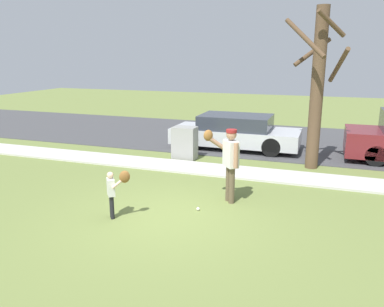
# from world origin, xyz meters

# --- Properties ---
(ground_plane) EXTENTS (48.00, 48.00, 0.00)m
(ground_plane) POSITION_xyz_m (0.00, 3.50, 0.00)
(ground_plane) COLOR olive
(sidewalk_strip) EXTENTS (36.00, 1.20, 0.06)m
(sidewalk_strip) POSITION_xyz_m (0.00, 3.60, 0.03)
(sidewalk_strip) COLOR beige
(sidewalk_strip) RESTS_ON ground
(road_surface) EXTENTS (36.00, 6.80, 0.02)m
(road_surface) POSITION_xyz_m (0.00, 8.60, 0.01)
(road_surface) COLOR #424244
(road_surface) RESTS_ON ground
(person_adult) EXTENTS (0.87, 0.49, 1.72)m
(person_adult) POSITION_xyz_m (0.99, 1.29, 1.08)
(person_adult) COLOR brown
(person_adult) RESTS_ON ground
(person_child) EXTENTS (0.56, 0.32, 1.06)m
(person_child) POSITION_xyz_m (-1.01, -0.42, 0.68)
(person_child) COLOR black
(person_child) RESTS_ON ground
(baseball) EXTENTS (0.07, 0.07, 0.07)m
(baseball) POSITION_xyz_m (0.49, 0.54, 0.04)
(baseball) COLOR white
(baseball) RESTS_ON ground
(utility_cabinet) EXTENTS (0.76, 0.54, 1.08)m
(utility_cabinet) POSITION_xyz_m (-1.33, 4.59, 0.54)
(utility_cabinet) COLOR gray
(utility_cabinet) RESTS_ON ground
(street_tree_near) EXTENTS (1.84, 1.88, 4.70)m
(street_tree_near) POSITION_xyz_m (2.68, 4.91, 2.51)
(street_tree_near) COLOR brown
(street_tree_near) RESTS_ON ground
(parked_sedan_silver) EXTENTS (4.60, 1.80, 1.23)m
(parked_sedan_silver) POSITION_xyz_m (-0.09, 6.59, 0.62)
(parked_sedan_silver) COLOR silver
(parked_sedan_silver) RESTS_ON road_surface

